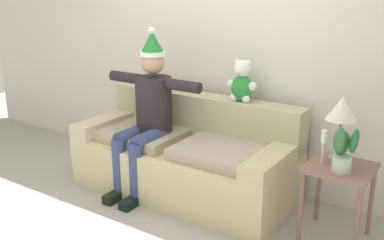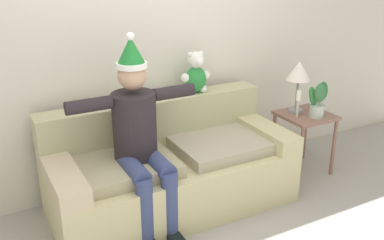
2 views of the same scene
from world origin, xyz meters
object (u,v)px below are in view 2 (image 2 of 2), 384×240
person_seated (139,134)px  candle_tall (298,100)px  table_lamp (299,73)px  side_table (305,124)px  potted_plant (318,101)px  couch (170,168)px  teddy_bear (196,74)px

person_seated → candle_tall: bearing=2.8°
table_lamp → candle_tall: bearing=-125.7°
side_table → table_lamp: bearing=119.5°
person_seated → side_table: bearing=3.3°
side_table → potted_plant: potted_plant is taller
candle_tall → couch: bearing=176.1°
table_lamp → potted_plant: (0.09, -0.19, -0.23)m
table_lamp → potted_plant: size_ratio=1.48×
person_seated → teddy_bear: person_seated is taller
person_seated → potted_plant: person_seated is taller
potted_plant → candle_tall: 0.19m
side_table → table_lamp: (-0.05, 0.09, 0.50)m
person_seated → side_table: size_ratio=2.52×
potted_plant → candle_tall: (-0.17, 0.08, 0.01)m
teddy_bear → potted_plant: size_ratio=1.11×
couch → potted_plant: size_ratio=5.93×
side_table → candle_tall: size_ratio=2.32×
person_seated → candle_tall: (1.63, 0.08, -0.01)m
side_table → candle_tall: (-0.13, -0.02, 0.28)m
couch → teddy_bear: size_ratio=5.34×
couch → potted_plant: bearing=-6.4°
person_seated → table_lamp: bearing=6.5°
couch → potted_plant: (1.48, -0.17, 0.42)m
teddy_bear → table_lamp: teddy_bear is taller
table_lamp → potted_plant: bearing=-65.1°
potted_plant → table_lamp: bearing=114.9°
table_lamp → person_seated: bearing=-173.5°
teddy_bear → side_table: size_ratio=0.63×
potted_plant → person_seated: bearing=-179.9°
side_table → table_lamp: table_lamp is taller
person_seated → table_lamp: (1.71, 0.19, 0.22)m
couch → table_lamp: size_ratio=4.01×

